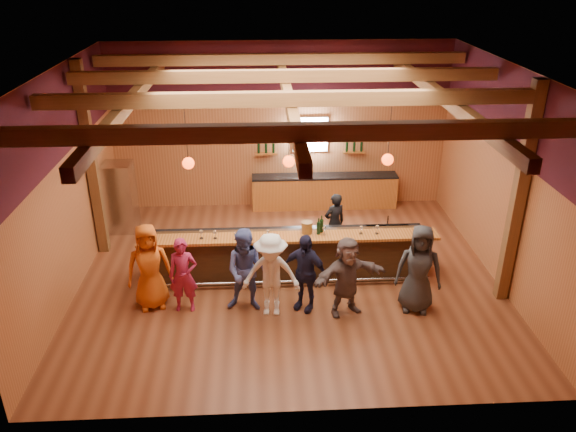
{
  "coord_description": "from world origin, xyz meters",
  "views": [
    {
      "loc": [
        -0.59,
        -10.61,
        6.48
      ],
      "look_at": [
        0.0,
        0.3,
        1.35
      ],
      "focal_mm": 35.0,
      "sensor_mm": 36.0,
      "label": 1
    }
  ],
  "objects_px": {
    "customer_redvest": "(183,275)",
    "ice_bucket": "(307,227)",
    "stainless_fridge": "(121,197)",
    "customer_brown": "(347,276)",
    "customer_denim": "(247,271)",
    "customer_white": "(271,275)",
    "customer_navy": "(305,272)",
    "bartender": "(334,223)",
    "back_bar_cabinet": "(324,191)",
    "bar_counter": "(289,253)",
    "customer_dark": "(419,269)",
    "customer_orange": "(149,267)",
    "bottle_a": "(319,228)"
  },
  "relations": [
    {
      "from": "customer_redvest",
      "to": "ice_bucket",
      "type": "distance_m",
      "value": 2.76
    },
    {
      "from": "stainless_fridge",
      "to": "ice_bucket",
      "type": "xyz_separation_m",
      "value": [
        4.48,
        -2.65,
        0.34
      ]
    },
    {
      "from": "ice_bucket",
      "to": "customer_brown",
      "type": "bearing_deg",
      "value": -63.32
    },
    {
      "from": "customer_denim",
      "to": "customer_white",
      "type": "relative_size",
      "value": 1.0
    },
    {
      "from": "customer_white",
      "to": "ice_bucket",
      "type": "bearing_deg",
      "value": 63.99
    },
    {
      "from": "customer_navy",
      "to": "bartender",
      "type": "bearing_deg",
      "value": 99.6
    },
    {
      "from": "customer_redvest",
      "to": "stainless_fridge",
      "type": "bearing_deg",
      "value": 119.81
    },
    {
      "from": "customer_brown",
      "to": "back_bar_cabinet",
      "type": "bearing_deg",
      "value": 68.77
    },
    {
      "from": "customer_denim",
      "to": "ice_bucket",
      "type": "height_order",
      "value": "customer_denim"
    },
    {
      "from": "bartender",
      "to": "stainless_fridge",
      "type": "bearing_deg",
      "value": -37.96
    },
    {
      "from": "customer_redvest",
      "to": "bar_counter",
      "type": "bearing_deg",
      "value": 32.0
    },
    {
      "from": "bar_counter",
      "to": "ice_bucket",
      "type": "distance_m",
      "value": 0.83
    },
    {
      "from": "customer_navy",
      "to": "ice_bucket",
      "type": "bearing_deg",
      "value": 113.77
    },
    {
      "from": "stainless_fridge",
      "to": "ice_bucket",
      "type": "bearing_deg",
      "value": -30.58
    },
    {
      "from": "back_bar_cabinet",
      "to": "customer_navy",
      "type": "distance_m",
      "value": 5.01
    },
    {
      "from": "back_bar_cabinet",
      "to": "customer_brown",
      "type": "height_order",
      "value": "customer_brown"
    },
    {
      "from": "customer_white",
      "to": "customer_brown",
      "type": "height_order",
      "value": "customer_white"
    },
    {
      "from": "customer_navy",
      "to": "customer_brown",
      "type": "height_order",
      "value": "customer_navy"
    },
    {
      "from": "customer_navy",
      "to": "customer_dark",
      "type": "xyz_separation_m",
      "value": [
        2.21,
        -0.15,
        0.09
      ]
    },
    {
      "from": "customer_redvest",
      "to": "customer_dark",
      "type": "distance_m",
      "value": 4.59
    },
    {
      "from": "customer_brown",
      "to": "bartender",
      "type": "relative_size",
      "value": 1.11
    },
    {
      "from": "back_bar_cabinet",
      "to": "stainless_fridge",
      "type": "relative_size",
      "value": 2.22
    },
    {
      "from": "customer_denim",
      "to": "customer_navy",
      "type": "relative_size",
      "value": 1.06
    },
    {
      "from": "customer_orange",
      "to": "customer_white",
      "type": "xyz_separation_m",
      "value": [
        2.39,
        -0.39,
        -0.03
      ]
    },
    {
      "from": "back_bar_cabinet",
      "to": "customer_brown",
      "type": "bearing_deg",
      "value": -91.71
    },
    {
      "from": "customer_denim",
      "to": "bar_counter",
      "type": "bearing_deg",
      "value": 63.55
    },
    {
      "from": "bar_counter",
      "to": "bottle_a",
      "type": "relative_size",
      "value": 17.17
    },
    {
      "from": "bottle_a",
      "to": "bar_counter",
      "type": "bearing_deg",
      "value": 156.43
    },
    {
      "from": "customer_denim",
      "to": "customer_white",
      "type": "xyz_separation_m",
      "value": [
        0.47,
        -0.19,
        -0.0
      ]
    },
    {
      "from": "customer_redvest",
      "to": "customer_denim",
      "type": "height_order",
      "value": "customer_denim"
    },
    {
      "from": "bartender",
      "to": "ice_bucket",
      "type": "height_order",
      "value": "bartender"
    },
    {
      "from": "stainless_fridge",
      "to": "customer_orange",
      "type": "bearing_deg",
      "value": -69.83
    },
    {
      "from": "customer_orange",
      "to": "bottle_a",
      "type": "height_order",
      "value": "customer_orange"
    },
    {
      "from": "customer_white",
      "to": "customer_dark",
      "type": "relative_size",
      "value": 0.95
    },
    {
      "from": "bar_counter",
      "to": "customer_white",
      "type": "xyz_separation_m",
      "value": [
        -0.43,
        -1.48,
        0.35
      ]
    },
    {
      "from": "back_bar_cabinet",
      "to": "bottle_a",
      "type": "bearing_deg",
      "value": -98.6
    },
    {
      "from": "customer_dark",
      "to": "ice_bucket",
      "type": "distance_m",
      "value": 2.47
    },
    {
      "from": "stainless_fridge",
      "to": "customer_denim",
      "type": "bearing_deg",
      "value": -49.28
    },
    {
      "from": "customer_white",
      "to": "customer_brown",
      "type": "distance_m",
      "value": 1.46
    },
    {
      "from": "stainless_fridge",
      "to": "customer_white",
      "type": "height_order",
      "value": "stainless_fridge"
    },
    {
      "from": "stainless_fridge",
      "to": "ice_bucket",
      "type": "height_order",
      "value": "stainless_fridge"
    },
    {
      "from": "bar_counter",
      "to": "customer_navy",
      "type": "bearing_deg",
      "value": -80.27
    },
    {
      "from": "stainless_fridge",
      "to": "customer_denim",
      "type": "xyz_separation_m",
      "value": [
        3.22,
        -3.74,
        -0.03
      ]
    },
    {
      "from": "customer_orange",
      "to": "customer_dark",
      "type": "xyz_separation_m",
      "value": [
        5.26,
        -0.39,
        0.02
      ]
    },
    {
      "from": "back_bar_cabinet",
      "to": "bartender",
      "type": "distance_m",
      "value": 2.58
    },
    {
      "from": "customer_orange",
      "to": "customer_white",
      "type": "relative_size",
      "value": 1.04
    },
    {
      "from": "customer_navy",
      "to": "customer_redvest",
      "type": "bearing_deg",
      "value": -151.44
    },
    {
      "from": "bar_counter",
      "to": "back_bar_cabinet",
      "type": "distance_m",
      "value": 3.76
    },
    {
      "from": "stainless_fridge",
      "to": "bartender",
      "type": "height_order",
      "value": "stainless_fridge"
    },
    {
      "from": "customer_navy",
      "to": "back_bar_cabinet",
      "type": "bearing_deg",
      "value": 109.54
    }
  ]
}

